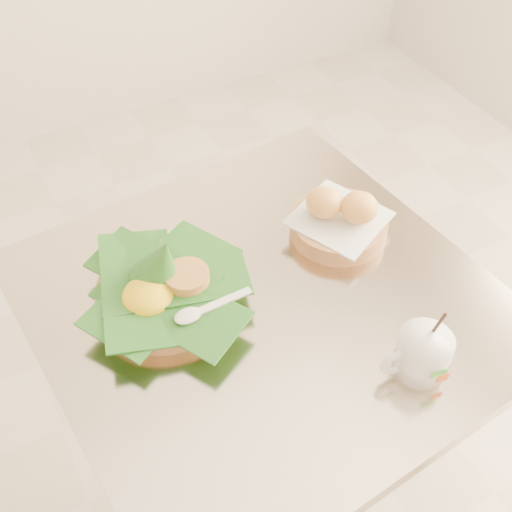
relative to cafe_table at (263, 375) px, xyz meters
name	(u,v)px	position (x,y,z in m)	size (l,w,h in m)	color
cafe_table	(263,375)	(0.00, 0.00, 0.00)	(0.77, 0.77, 0.75)	gray
rice_basket	(164,286)	(-0.14, 0.07, 0.26)	(0.27, 0.27, 0.14)	tan
bread_basket	(339,219)	(0.19, 0.08, 0.25)	(0.20, 0.20, 0.09)	tan
coffee_mug	(422,353)	(0.14, -0.22, 0.26)	(0.11, 0.08, 0.14)	white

